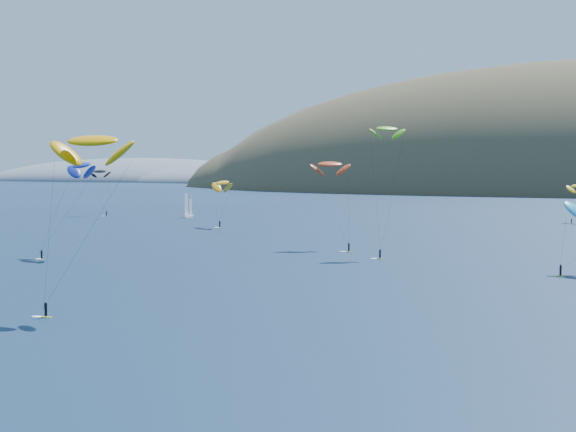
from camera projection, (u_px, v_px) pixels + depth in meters
The scene contains 9 objects.
ground at pixel (84, 385), 66.40m from camera, with size 2800.00×2800.00×0.00m, color black.
headland at pixel (159, 184), 927.05m from camera, with size 460.00×250.00×60.00m.
sailboat at pixel (188, 215), 276.93m from camera, with size 7.69×6.67×9.61m.
kitesurfer_1 at pixel (222, 183), 235.10m from camera, with size 10.13×9.15×15.59m.
kitesurfer_2 at pixel (92, 141), 100.18m from camera, with size 11.07×10.67×24.17m.
kitesurfer_3 at pixel (387, 129), 162.30m from camera, with size 7.72×12.38×27.58m.
kitesurfer_9 at pixel (330, 164), 176.72m from camera, with size 12.25×11.79×20.77m.
kitesurfer_10 at pixel (82, 165), 160.83m from camera, with size 9.54×13.49×20.60m.
kitesurfer_12 at pixel (100, 172), 288.72m from camera, with size 9.75×6.88×17.94m.
Camera 1 is at (40.18, -54.28, 18.27)m, focal length 50.00 mm.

